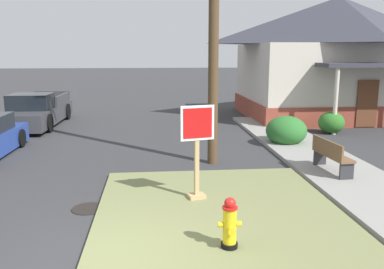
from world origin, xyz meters
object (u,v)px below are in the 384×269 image
(fire_hydrant, at_px, (230,224))
(street_bench, at_px, (331,154))
(stop_sign, at_px, (197,154))
(manhole_cover, at_px, (89,209))
(pickup_truck_charcoal, at_px, (37,112))

(fire_hydrant, bearing_deg, street_bench, 48.63)
(stop_sign, height_order, manhole_cover, stop_sign)
(stop_sign, bearing_deg, fire_hydrant, -83.20)
(stop_sign, height_order, pickup_truck_charcoal, stop_sign)
(stop_sign, relative_size, street_bench, 1.30)
(street_bench, bearing_deg, fire_hydrant, -131.37)
(manhole_cover, relative_size, pickup_truck_charcoal, 0.13)
(fire_hydrant, relative_size, manhole_cover, 1.22)
(fire_hydrant, height_order, street_bench, street_bench)
(pickup_truck_charcoal, bearing_deg, street_bench, -41.05)
(fire_hydrant, xyz_separation_m, pickup_truck_charcoal, (-6.27, 12.27, 0.14))
(stop_sign, height_order, street_bench, stop_sign)
(manhole_cover, bearing_deg, stop_sign, 5.33)
(fire_hydrant, height_order, stop_sign, stop_sign)
(fire_hydrant, relative_size, stop_sign, 0.42)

